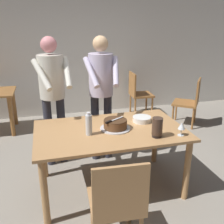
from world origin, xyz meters
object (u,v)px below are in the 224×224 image
(person_standing_beside, at_px, (52,88))
(plate_stack, at_px, (142,119))
(water_bottle, at_px, (89,125))
(background_chair_1, at_px, (138,92))
(chair_near_side, at_px, (117,201))
(person_cutting_cake, at_px, (101,86))
(background_chair_0, at_px, (190,100))
(cake_on_platter, at_px, (115,125))
(main_dining_table, at_px, (110,137))
(wine_glass_near, at_px, (182,126))
(cake_knife, at_px, (111,121))
(hurricane_lamp, at_px, (157,127))

(person_standing_beside, bearing_deg, plate_stack, -31.23)
(water_bottle, distance_m, person_standing_beside, 0.90)
(background_chair_1, bearing_deg, water_bottle, -121.16)
(person_standing_beside, xyz_separation_m, chair_near_side, (0.41, -1.61, -0.58))
(person_cutting_cake, bearing_deg, background_chair_0, 23.13)
(cake_on_platter, relative_size, person_cutting_cake, 0.20)
(main_dining_table, distance_m, person_cutting_cake, 0.83)
(wine_glass_near, bearing_deg, main_dining_table, 153.11)
(water_bottle, bearing_deg, chair_near_side, -83.98)
(water_bottle, relative_size, chair_near_side, 0.28)
(cake_knife, bearing_deg, main_dining_table, 87.40)
(main_dining_table, distance_m, background_chair_1, 2.62)
(plate_stack, height_order, chair_near_side, chair_near_side)
(main_dining_table, relative_size, water_bottle, 6.61)
(person_cutting_cake, bearing_deg, plate_stack, -57.56)
(wine_glass_near, height_order, background_chair_1, background_chair_1)
(hurricane_lamp, distance_m, person_standing_beside, 1.46)
(cake_knife, height_order, hurricane_lamp, hurricane_lamp)
(hurricane_lamp, bearing_deg, wine_glass_near, -6.85)
(water_bottle, relative_size, person_cutting_cake, 0.15)
(plate_stack, bearing_deg, background_chair_1, 70.57)
(wine_glass_near, bearing_deg, water_bottle, 163.97)
(person_cutting_cake, bearing_deg, cake_knife, -94.67)
(cake_on_platter, height_order, plate_stack, cake_on_platter)
(person_cutting_cake, distance_m, background_chair_1, 2.06)
(person_standing_beside, bearing_deg, background_chair_0, 17.04)
(person_standing_beside, bearing_deg, water_bottle, -68.37)
(chair_near_side, xyz_separation_m, background_chair_0, (2.09, 2.38, 0.00))
(main_dining_table, relative_size, person_standing_beside, 0.96)
(main_dining_table, relative_size, plate_stack, 7.52)
(person_standing_beside, xyz_separation_m, background_chair_1, (1.77, 1.58, -0.58))
(water_bottle, relative_size, person_standing_beside, 0.15)
(wine_glass_near, bearing_deg, background_chair_1, 79.01)
(water_bottle, relative_size, background_chair_0, 0.28)
(cake_on_platter, bearing_deg, person_cutting_cake, 90.00)
(cake_knife, xyz_separation_m, person_cutting_cake, (0.06, 0.75, 0.21))
(background_chair_1, bearing_deg, background_chair_0, -48.45)
(cake_on_platter, height_order, background_chair_0, background_chair_0)
(plate_stack, xyz_separation_m, chair_near_side, (-0.59, -1.01, -0.29))
(cake_on_platter, height_order, wine_glass_near, wine_glass_near)
(hurricane_lamp, bearing_deg, cake_knife, 147.21)
(cake_on_platter, xyz_separation_m, water_bottle, (-0.31, -0.07, 0.06))
(cake_knife, distance_m, plate_stack, 0.47)
(cake_knife, distance_m, person_cutting_cake, 0.78)
(cake_on_platter, xyz_separation_m, background_chair_1, (1.14, 2.32, -0.31))
(chair_near_side, bearing_deg, background_chair_1, 66.85)
(person_cutting_cake, relative_size, person_standing_beside, 1.00)
(main_dining_table, bearing_deg, wine_glass_near, -26.89)
(main_dining_table, height_order, person_cutting_cake, person_cutting_cake)
(person_cutting_cake, height_order, person_standing_beside, same)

